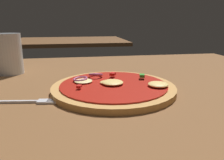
{
  "coord_description": "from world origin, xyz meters",
  "views": [
    {
      "loc": [
        -0.06,
        -0.44,
        0.18
      ],
      "look_at": [
        0.03,
        0.05,
        0.05
      ],
      "focal_mm": 35.24,
      "sensor_mm": 36.0,
      "label": 1
    }
  ],
  "objects": [
    {
      "name": "dining_table",
      "position": [
        0.0,
        0.0,
        0.01
      ],
      "size": [
        1.21,
        1.02,
        0.03
      ],
      "color": "brown",
      "rests_on": "ground"
    },
    {
      "name": "pizza",
      "position": [
        0.03,
        0.03,
        0.04
      ],
      "size": [
        0.28,
        0.28,
        0.03
      ],
      "color": "tan",
      "rests_on": "dining_table"
    },
    {
      "name": "background_table",
      "position": [
        -0.08,
        1.41,
        0.01
      ],
      "size": [
        0.88,
        0.64,
        0.03
      ],
      "color": "brown",
      "rests_on": "ground"
    },
    {
      "name": "fork",
      "position": [
        -0.15,
        -0.02,
        0.03
      ],
      "size": [
        0.16,
        0.04,
        0.0
      ],
      "color": "silver",
      "rests_on": "dining_table"
    },
    {
      "name": "beer_glass",
      "position": [
        -0.25,
        0.24,
        0.08
      ],
      "size": [
        0.08,
        0.08,
        0.12
      ],
      "color": "silver",
      "rests_on": "dining_table"
    }
  ]
}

